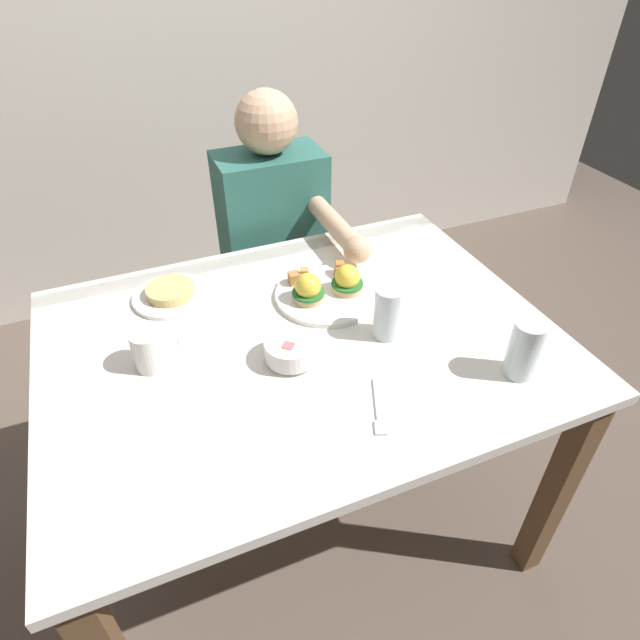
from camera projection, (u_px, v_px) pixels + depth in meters
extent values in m
plane|color=brown|center=(306.00, 512.00, 1.74)|extent=(6.00, 6.00, 0.00)
cube|color=white|center=(301.00, 342.00, 1.29)|extent=(1.20, 0.90, 0.03)
cube|color=#3F7F51|center=(378.00, 467.00, 0.99)|extent=(1.20, 0.06, 0.00)
cube|color=#3F7F51|center=(253.00, 257.00, 1.57)|extent=(1.20, 0.06, 0.00)
cube|color=brown|center=(556.00, 490.00, 1.39)|extent=(0.06, 0.06, 0.71)
cube|color=brown|center=(91.00, 400.00, 1.64)|extent=(0.06, 0.06, 0.71)
cube|color=brown|center=(404.00, 316.00, 1.97)|extent=(0.06, 0.06, 0.71)
cylinder|color=white|center=(326.00, 295.00, 1.41)|extent=(0.27, 0.27, 0.01)
cylinder|color=tan|center=(308.00, 297.00, 1.37)|extent=(0.08, 0.08, 0.02)
cylinder|color=#286B2D|center=(308.00, 293.00, 1.36)|extent=(0.08, 0.08, 0.01)
sphere|color=yellow|center=(308.00, 286.00, 1.35)|extent=(0.07, 0.07, 0.07)
cylinder|color=tan|center=(347.00, 287.00, 1.41)|extent=(0.08, 0.08, 0.02)
cylinder|color=#286B2D|center=(347.00, 283.00, 1.40)|extent=(0.08, 0.08, 0.01)
sphere|color=yellow|center=(347.00, 277.00, 1.38)|extent=(0.07, 0.07, 0.07)
cube|color=tan|center=(304.00, 275.00, 1.43)|extent=(0.03, 0.03, 0.04)
cube|color=#B77A42|center=(340.00, 272.00, 1.45)|extent=(0.03, 0.03, 0.03)
cube|color=#B77A42|center=(294.00, 278.00, 1.43)|extent=(0.03, 0.03, 0.03)
cube|color=#AD7038|center=(340.00, 268.00, 1.46)|extent=(0.03, 0.03, 0.04)
cube|color=#B77A42|center=(344.00, 272.00, 1.45)|extent=(0.03, 0.03, 0.03)
cylinder|color=white|center=(291.00, 358.00, 1.21)|extent=(0.10, 0.10, 0.01)
cylinder|color=white|center=(291.00, 349.00, 1.20)|extent=(0.12, 0.12, 0.04)
cube|color=#B7E093|center=(289.00, 352.00, 1.19)|extent=(0.04, 0.04, 0.03)
cube|color=#F4DB66|center=(289.00, 346.00, 1.20)|extent=(0.03, 0.03, 0.02)
cube|color=#EA6B70|center=(305.00, 349.00, 1.19)|extent=(0.03, 0.03, 0.02)
cube|color=#B7E093|center=(289.00, 345.00, 1.19)|extent=(0.03, 0.03, 0.02)
cube|color=#EA6B70|center=(289.00, 349.00, 1.18)|extent=(0.03, 0.03, 0.02)
cylinder|color=white|center=(150.00, 349.00, 1.18)|extent=(0.08, 0.08, 0.09)
cylinder|color=black|center=(146.00, 334.00, 1.15)|extent=(0.07, 0.07, 0.01)
torus|color=white|center=(170.00, 343.00, 1.19)|extent=(0.06, 0.02, 0.06)
cube|color=silver|center=(377.00, 399.00, 1.12)|extent=(0.06, 0.12, 0.00)
cube|color=silver|center=(381.00, 428.00, 1.06)|extent=(0.04, 0.04, 0.00)
cylinder|color=silver|center=(524.00, 349.00, 1.14)|extent=(0.07, 0.07, 0.14)
cylinder|color=silver|center=(523.00, 354.00, 1.15)|extent=(0.06, 0.06, 0.11)
cylinder|color=silver|center=(388.00, 313.00, 1.25)|extent=(0.07, 0.07, 0.13)
cylinder|color=silver|center=(388.00, 317.00, 1.26)|extent=(0.06, 0.06, 0.10)
cylinder|color=white|center=(171.00, 296.00, 1.40)|extent=(0.20, 0.20, 0.01)
cylinder|color=#DBBC70|center=(170.00, 291.00, 1.39)|extent=(0.12, 0.12, 0.02)
cylinder|color=#33333D|center=(265.00, 356.00, 2.00)|extent=(0.11, 0.11, 0.45)
cylinder|color=#33333D|center=(310.00, 344.00, 2.05)|extent=(0.11, 0.11, 0.45)
cube|color=#2D665B|center=(273.00, 226.00, 1.80)|extent=(0.34, 0.20, 0.50)
sphere|color=#DBAD89|center=(266.00, 122.00, 1.59)|extent=(0.19, 0.19, 0.19)
cylinder|color=#DBAD89|center=(336.00, 226.00, 1.59)|extent=(0.06, 0.30, 0.06)
sphere|color=#DBAD89|center=(357.00, 249.00, 1.49)|extent=(0.08, 0.08, 0.08)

